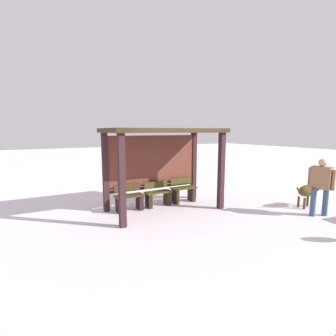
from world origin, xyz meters
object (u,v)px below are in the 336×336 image
(bus_shelter, at_px, (161,147))
(bench_right_inside, at_px, (183,192))
(dog, at_px, (309,191))
(person_walking, at_px, (321,183))
(bench_left_inside, at_px, (129,200))
(bench_center_inside, at_px, (158,196))

(bus_shelter, distance_m, bench_right_inside, 1.78)
(dog, bearing_deg, person_walking, -129.17)
(bench_left_inside, distance_m, bench_center_inside, 0.93)
(bench_right_inside, distance_m, dog, 3.80)
(dog, bearing_deg, bench_left_inside, 154.48)
(bench_left_inside, bearing_deg, bench_center_inside, -0.05)
(person_walking, bearing_deg, bench_center_inside, 139.22)
(bench_right_inside, bearing_deg, bench_center_inside, 179.99)
(bus_shelter, xyz_separation_m, dog, (3.94, -2.11, -1.33))
(bench_center_inside, xyz_separation_m, bench_right_inside, (0.93, -0.00, 0.01))
(bench_left_inside, relative_size, bench_center_inside, 1.00)
(bench_right_inside, bearing_deg, dog, -37.68)
(bench_center_inside, bearing_deg, bus_shelter, -90.00)
(person_walking, xyz_separation_m, dog, (0.51, 0.63, -0.42))
(bus_shelter, distance_m, dog, 4.66)
(bench_center_inside, xyz_separation_m, dog, (3.94, -2.32, 0.18))
(bench_center_inside, xyz_separation_m, person_walking, (3.42, -2.95, 0.59))
(bus_shelter, relative_size, bench_right_inside, 4.04)
(bench_right_inside, relative_size, person_walking, 0.53)
(bench_center_inside, distance_m, person_walking, 4.56)
(person_walking, distance_m, dog, 0.91)
(bench_center_inside, height_order, dog, bench_center_inside)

